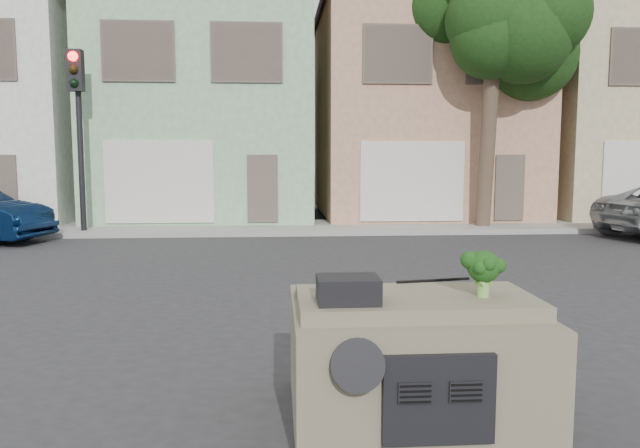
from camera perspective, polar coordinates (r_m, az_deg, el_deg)
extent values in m
plane|color=#303033|center=(8.45, 3.86, -9.15)|extent=(120.00, 120.00, 0.00)
cube|color=gray|center=(18.73, -0.52, -0.31)|extent=(40.00, 3.00, 0.15)
cube|color=#8DB98C|center=(22.74, -10.13, 10.12)|extent=(7.20, 8.20, 7.55)
cube|color=tan|center=(23.19, 8.93, 10.07)|extent=(7.20, 8.20, 7.55)
cube|color=tan|center=(25.90, 25.54, 9.13)|extent=(7.20, 8.20, 7.55)
cube|color=black|center=(18.37, -21.16, 6.87)|extent=(0.40, 0.40, 5.10)
cube|color=#173510|center=(18.99, 15.20, 12.19)|extent=(4.40, 4.00, 8.50)
cube|color=#726A53|center=(5.46, 8.30, -11.84)|extent=(2.00, 1.80, 1.12)
cube|color=black|center=(4.86, 2.57, -6.00)|extent=(0.48, 0.38, 0.20)
cube|color=black|center=(5.74, 10.32, -5.09)|extent=(0.69, 0.15, 0.02)
cube|color=#14360F|center=(5.19, 14.73, -4.37)|extent=(0.41, 0.41, 0.39)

